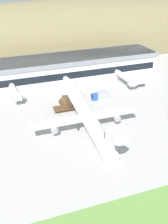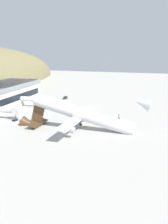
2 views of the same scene
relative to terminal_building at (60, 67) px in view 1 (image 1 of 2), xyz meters
The scene contains 12 objects.
ground_plane 56.25m from the terminal_building, 86.48° to the right, with size 439.49×439.49×0.00m, color #ADAAA3.
hill_backdrop 53.31m from the terminal_building, 66.34° to the left, with size 343.88×56.54×65.15m, color olive.
terminal_building is the anchor object (origin of this frame).
jetway_0 30.77m from the terminal_building, 145.03° to the right, with size 3.38×14.36×5.43m.
jetway_1 17.20m from the terminal_building, 90.94° to the right, with size 3.38×13.29×5.43m.
jetway_2 32.60m from the terminal_building, 35.74° to the right, with size 3.38×17.03×5.43m.
cargo_airplane 52.66m from the terminal_building, 97.57° to the right, with size 38.77×51.28×17.06m.
service_car_2 24.49m from the terminal_building, 102.81° to the right, with size 4.64×2.11×1.43m.
fuel_truck 38.22m from the terminal_building, 35.09° to the right, with size 7.53×2.56×3.32m.
box_truck 30.35m from the terminal_building, 72.99° to the right, with size 7.22×2.50×3.31m.
traffic_cone_0 47.09m from the terminal_building, 74.51° to the right, with size 0.52×0.52×0.58m.
traffic_cone_1 39.14m from the terminal_building, 115.04° to the right, with size 0.52×0.52×0.58m.
Camera 1 is at (-45.88, -84.39, 53.60)m, focal length 50.00 mm.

